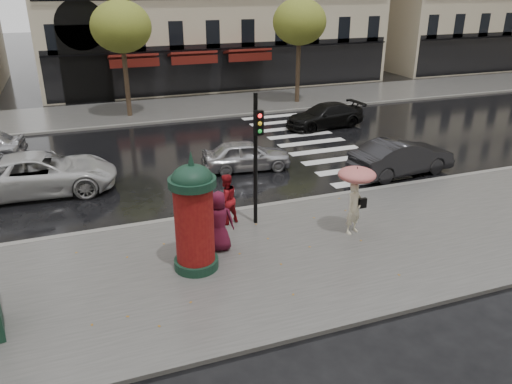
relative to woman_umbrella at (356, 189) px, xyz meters
name	(u,v)px	position (x,y,z in m)	size (l,w,h in m)	color
ground	(273,251)	(-2.77, -0.06, -1.60)	(160.00, 160.00, 0.00)	black
near_sidewalk	(279,257)	(-2.77, -0.56, -1.54)	(90.00, 7.00, 0.12)	#474744
far_sidewalk	(160,110)	(-2.77, 18.94, -1.54)	(90.00, 6.00, 0.12)	#474744
near_kerb	(241,210)	(-2.77, 2.94, -1.53)	(90.00, 0.25, 0.14)	slate
far_kerb	(170,121)	(-2.77, 15.94, -1.53)	(90.00, 0.25, 0.14)	slate
zebra_crossing	(312,142)	(3.23, 9.54, -1.60)	(3.60, 11.75, 0.01)	silver
tree_far_left	(121,27)	(-4.77, 17.94, 3.57)	(3.40, 3.40, 6.64)	#38281C
tree_far_right	(299,22)	(6.23, 17.94, 3.57)	(3.40, 3.40, 6.64)	#38281C
woman_umbrella	(356,189)	(0.00, 0.00, 0.00)	(1.17, 1.17, 2.25)	#F4EBC9
woman_red	(226,199)	(-3.58, 2.04, -0.63)	(0.83, 0.65, 1.71)	maroon
man_burgundy	(219,221)	(-4.29, 0.41, -0.56)	(0.90, 0.59, 1.84)	#551126
morris_column	(194,214)	(-5.18, -0.34, 0.16)	(1.27, 1.27, 3.42)	#133123
traffic_light	(257,148)	(-2.66, 1.65, 1.14)	(0.28, 0.41, 4.32)	black
car_silver	(246,155)	(-1.17, 6.96, -0.95)	(1.53, 3.80, 1.30)	#BABABF
car_darkgrey	(402,157)	(4.76, 4.21, -0.85)	(1.59, 4.55, 1.50)	black
car_white	(41,173)	(-9.35, 7.24, -0.83)	(2.58, 5.59, 1.55)	silver
car_black	(325,116)	(5.17, 11.92, -0.95)	(1.83, 4.50, 1.31)	black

